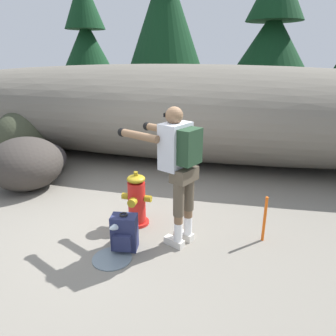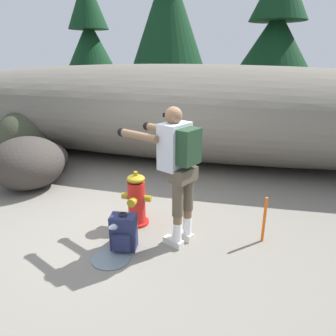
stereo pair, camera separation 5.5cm
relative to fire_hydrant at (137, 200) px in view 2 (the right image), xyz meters
The scene contains 12 objects.
ground_plane 0.43m from the fire_hydrant, 135.68° to the right, with size 56.00×56.00×0.04m, color slate.
dirt_embankment 3.34m from the fire_hydrant, 92.82° to the left, with size 17.39×3.20×2.04m, color #666056.
fire_hydrant is the anchor object (origin of this frame).
hydrant_water_jet 0.61m from the fire_hydrant, 90.00° to the right, with size 0.46×0.93×0.44m.
utility_worker 0.99m from the fire_hydrant, 23.81° to the right, with size 1.04×0.76×1.68m.
spare_backpack 0.63m from the fire_hydrant, 83.77° to the right, with size 0.33×0.32×0.47m.
boulder_large 2.38m from the fire_hydrant, 163.25° to the left, with size 1.19×1.24×0.91m, color #36312D.
boulder_mid 3.90m from the fire_hydrant, 148.59° to the left, with size 1.36×1.15×1.14m, color #383D2B.
boulder_small 2.84m from the fire_hydrant, 150.52° to the left, with size 0.89×0.95×0.61m, color #373234.
pine_tree_far_left 9.89m from the fire_hydrant, 121.52° to the left, with size 2.35×2.35×5.09m.
pine_tree_center 8.94m from the fire_hydrant, 77.52° to the left, with size 2.92×2.92×5.25m.
survey_stake 1.68m from the fire_hydrant, ahead, with size 0.04×0.04×0.60m, color #E55914.
Camera 2 is at (1.63, -3.46, 2.20)m, focal length 33.68 mm.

